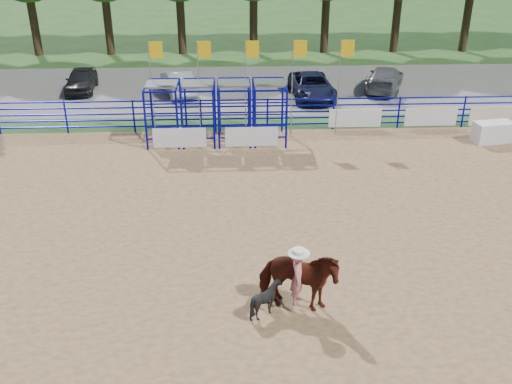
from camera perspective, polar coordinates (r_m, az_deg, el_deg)
The scene contains 12 objects.
ground at distance 17.19m, azimuth 3.18°, elevation -5.31°, with size 120.00×120.00×0.00m, color #335A24.
arena_dirt at distance 17.19m, azimuth 3.18°, elevation -5.28°, with size 30.00×20.00×0.02m, color #9A754D.
gravel_strip at distance 32.87m, azimuth 0.38°, elevation 10.37°, with size 40.00×10.00×0.01m, color slate.
announcer_table at distance 26.71m, azimuth 22.59°, elevation 5.56°, with size 1.65×0.77×0.88m, color silver.
horse_and_rider at distance 14.10m, azimuth 4.20°, elevation -8.54°, with size 2.22×1.45×2.47m.
calf at distance 14.18m, azimuth 1.05°, elevation -10.61°, with size 0.74×0.83×0.91m, color black.
car_a at distance 33.53m, azimuth -17.08°, elevation 10.66°, with size 1.47×3.65×1.24m, color black.
car_b at distance 31.85m, azimuth -7.80°, elevation 10.80°, with size 1.34×3.85×1.27m, color gray.
car_c at distance 31.04m, azimuth 5.60°, elevation 10.50°, with size 2.08×4.52×1.26m, color #141734.
car_d at distance 33.10m, azimuth 12.76°, elevation 11.01°, with size 1.80×4.43×1.29m, color #545457.
perimeter_fence at distance 16.81m, azimuth 3.24°, elevation -3.13°, with size 30.10×20.10×1.50m.
chute_assembly at distance 24.66m, azimuth -3.12°, elevation 7.93°, with size 19.32×2.41×4.20m.
Camera 1 is at (-1.58, -14.58, 8.97)m, focal length 40.00 mm.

